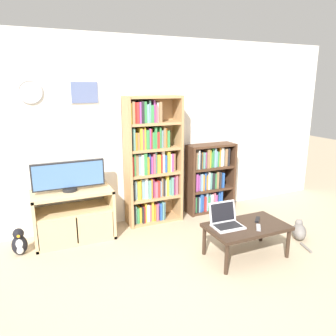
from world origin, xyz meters
TOP-DOWN VIEW (x-y plane):
  - ground_plane at (0.00, 0.00)m, footprint 18.00×18.00m
  - wall_back at (-0.01, 2.02)m, footprint 6.80×0.09m
  - tv_stand at (-0.92, 1.70)m, footprint 0.99×0.51m
  - television at (-0.94, 1.71)m, footprint 0.88×0.18m
  - bookshelf_tall at (0.20, 1.83)m, footprint 0.79×0.32m
  - bookshelf_short at (1.17, 1.85)m, footprint 0.76×0.29m
  - coffee_table at (0.83, 0.43)m, footprint 0.93×0.54m
  - laptop at (0.60, 0.52)m, footprint 0.35×0.30m
  - remote_near_laptop at (1.03, 0.49)m, footprint 0.14×0.14m
  - remote_far_from_laptop at (0.90, 0.30)m, footprint 0.13×0.15m
  - cat at (1.75, 0.50)m, footprint 0.33×0.53m
  - penguin_figurine at (-1.57, 1.55)m, footprint 0.18×0.16m

SIDE VIEW (x-z plane):
  - ground_plane at x=0.00m, z-range 0.00..0.00m
  - cat at x=1.75m, z-range -0.02..0.23m
  - penguin_figurine at x=-1.57m, z-range -0.01..0.31m
  - tv_stand at x=-0.92m, z-range 0.00..0.66m
  - coffee_table at x=0.83m, z-range 0.15..0.54m
  - remote_near_laptop at x=1.03m, z-range 0.39..0.41m
  - remote_far_from_laptop at x=0.90m, z-range 0.39..0.41m
  - laptop at x=0.60m, z-range 0.32..0.58m
  - bookshelf_short at x=1.17m, z-range 0.00..1.07m
  - television at x=-0.94m, z-range 0.66..1.04m
  - bookshelf_tall at x=0.20m, z-range -0.02..1.79m
  - wall_back at x=-0.01m, z-range 0.00..2.60m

